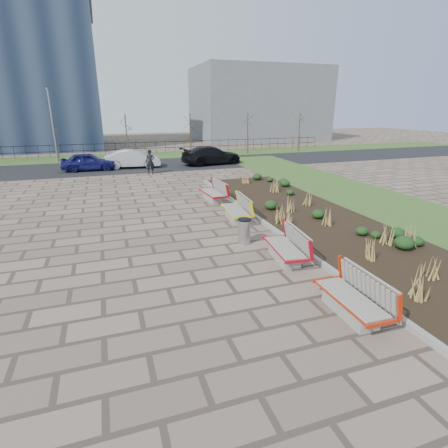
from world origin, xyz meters
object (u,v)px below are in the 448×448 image
object	(u,v)px
pedestrian	(150,162)
car_black	(212,155)
bench_a	(351,296)
bench_c	(235,209)
lamp_west	(53,127)
car_blue	(89,162)
bench_b	(284,246)
litter_bin	(244,231)
bench_d	(213,192)
lamp_east	(211,124)
car_silver	(133,159)

from	to	relation	value
pedestrian	car_black	distance (m)	6.15
bench_a	bench_c	world-z (taller)	same
lamp_west	car_black	bearing A→B (deg)	-22.49
bench_c	car_blue	xyz separation A→B (m)	(-6.30, 15.02, 0.19)
bench_b	litter_bin	bearing A→B (deg)	117.19
bench_b	bench_d	bearing A→B (deg)	96.76
bench_d	bench_a	bearing A→B (deg)	-94.00
lamp_west	litter_bin	bearing A→B (deg)	-69.87
bench_c	lamp_west	size ratio (longest dim) A/B	0.35
bench_a	litter_bin	size ratio (longest dim) A/B	2.34
bench_c	car_black	size ratio (longest dim) A/B	0.41
pedestrian	lamp_east	distance (m)	10.84
car_black	lamp_west	size ratio (longest dim) A/B	0.85
bench_d	lamp_west	size ratio (longest dim) A/B	0.35
car_silver	bench_d	bearing A→B (deg)	-159.94
bench_b	car_silver	world-z (taller)	car_silver
bench_a	car_blue	world-z (taller)	car_blue
bench_b	litter_bin	distance (m)	1.89
bench_c	lamp_east	distance (m)	20.84
car_black	lamp_east	distance (m)	5.84
lamp_east	car_blue	bearing A→B (deg)	-155.89
car_blue	bench_d	bearing A→B (deg)	-149.98
litter_bin	pedestrian	xyz separation A→B (m)	(-1.37, 14.80, 0.43)
bench_b	car_black	world-z (taller)	car_black
bench_c	lamp_east	bearing A→B (deg)	80.54
car_black	lamp_east	bearing A→B (deg)	-24.87
car_black	bench_b	bearing A→B (deg)	161.97
lamp_west	bench_a	bearing A→B (deg)	-72.05
bench_b	car_silver	distance (m)	19.90
bench_a	car_black	world-z (taller)	car_black
bench_d	litter_bin	world-z (taller)	bench_d
bench_b	litter_bin	xyz separation A→B (m)	(-0.66, 1.77, -0.05)
bench_d	litter_bin	bearing A→B (deg)	-100.24
pedestrian	car_blue	xyz separation A→B (m)	(-4.27, 2.90, -0.19)
bench_a	lamp_west	world-z (taller)	lamp_west
bench_b	bench_d	world-z (taller)	same
lamp_west	bench_b	bearing A→B (deg)	-69.85
litter_bin	car_black	size ratio (longest dim) A/B	0.18
pedestrian	lamp_east	bearing A→B (deg)	66.85
car_silver	lamp_west	bearing A→B (deg)	56.92
bench_d	pedestrian	size ratio (longest dim) A/B	1.20
bench_a	car_silver	xyz separation A→B (m)	(-3.00, 22.92, 0.22)
bench_b	lamp_east	bearing A→B (deg)	85.24
bench_a	bench_c	xyz separation A→B (m)	(0.00, 7.70, 0.00)
litter_bin	car_black	world-z (taller)	car_black
car_blue	pedestrian	bearing A→B (deg)	-122.56
bench_a	litter_bin	distance (m)	5.06
car_blue	lamp_west	bearing A→B (deg)	29.72
bench_a	lamp_east	world-z (taller)	lamp_east
bench_a	lamp_east	size ratio (longest dim) A/B	0.35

